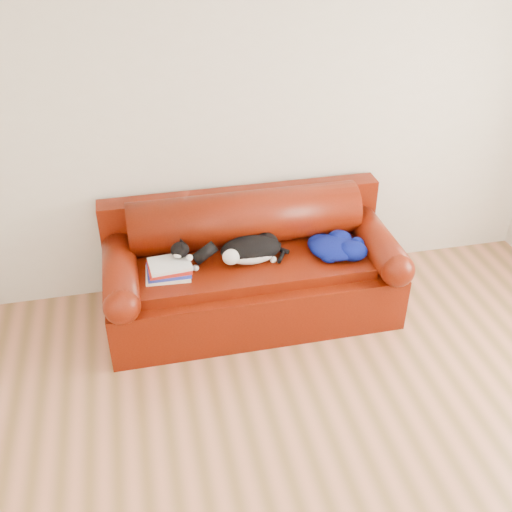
{
  "coord_description": "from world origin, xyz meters",
  "views": [
    {
      "loc": [
        -0.96,
        -2.02,
        2.88
      ],
      "look_at": [
        -0.22,
        1.35,
        0.6
      ],
      "focal_mm": 42.0,
      "sensor_mm": 36.0,
      "label": 1
    }
  ],
  "objects_px": {
    "sofa_base": "(252,286)",
    "book_stack": "(169,269)",
    "cat": "(250,250)",
    "blanket": "(336,246)"
  },
  "relations": [
    {
      "from": "book_stack",
      "to": "blanket",
      "type": "height_order",
      "value": "blanket"
    },
    {
      "from": "book_stack",
      "to": "cat",
      "type": "relative_size",
      "value": 0.49
    },
    {
      "from": "sofa_base",
      "to": "blanket",
      "type": "distance_m",
      "value": 0.69
    },
    {
      "from": "cat",
      "to": "blanket",
      "type": "xyz_separation_m",
      "value": [
        0.63,
        -0.04,
        -0.03
      ]
    },
    {
      "from": "sofa_base",
      "to": "book_stack",
      "type": "distance_m",
      "value": 0.68
    },
    {
      "from": "cat",
      "to": "blanket",
      "type": "bearing_deg",
      "value": -20.43
    },
    {
      "from": "sofa_base",
      "to": "book_stack",
      "type": "xyz_separation_m",
      "value": [
        -0.6,
        -0.1,
        0.31
      ]
    },
    {
      "from": "book_stack",
      "to": "cat",
      "type": "distance_m",
      "value": 0.59
    },
    {
      "from": "sofa_base",
      "to": "cat",
      "type": "relative_size",
      "value": 3.28
    },
    {
      "from": "sofa_base",
      "to": "book_stack",
      "type": "relative_size",
      "value": 6.65
    }
  ]
}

